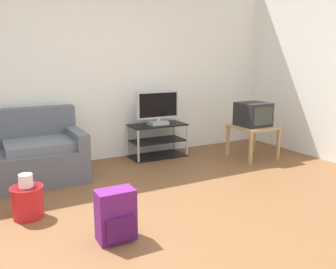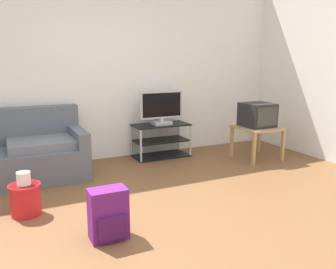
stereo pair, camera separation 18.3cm
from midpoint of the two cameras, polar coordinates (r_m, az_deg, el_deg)
The scene contains 8 objects.
ground_plane at distance 3.10m, azimuth 0.95°, elevation -15.47°, with size 9.00×9.80×0.02m, color brown.
wall_back at distance 5.06m, azimuth -11.74°, elevation 10.99°, with size 9.00×0.10×2.70m, color white.
tv_stand at distance 5.23m, azimuth -0.16°, elevation -0.96°, with size 0.82×0.43×0.49m.
flat_tv at distance 5.12m, azimuth -0.06°, elevation 4.33°, with size 0.66×0.22×0.49m.
side_table at distance 5.26m, azimuth 15.29°, elevation 0.52°, with size 0.58×0.58×0.48m.
crt_tv at distance 5.23m, azimuth 15.31°, elevation 3.11°, with size 0.41×0.42×0.34m.
backpack at distance 2.91m, azimuth -7.86°, elevation -12.76°, with size 0.30×0.26×0.42m.
cleaning_bucket at distance 3.53m, azimuth -20.80°, elevation -9.50°, with size 0.29×0.29×0.42m.
Camera 2 is at (-1.15, -2.50, 1.42)m, focal length 37.49 mm.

